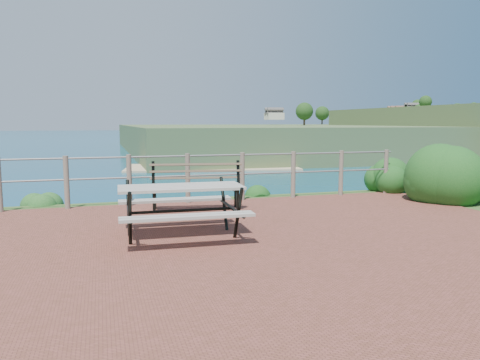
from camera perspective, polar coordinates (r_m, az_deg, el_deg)
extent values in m
cube|color=brown|center=(6.36, -0.89, -7.91)|extent=(10.00, 7.00, 0.12)
plane|color=#146D7A|center=(205.93, -16.24, 6.35)|extent=(1200.00, 1200.00, 0.00)
cylinder|color=#6B5B4C|center=(9.36, -20.38, -0.27)|extent=(0.10, 0.10, 1.00)
cylinder|color=#6B5B4C|center=(9.35, -13.34, -0.02)|extent=(0.10, 0.10, 1.00)
cylinder|color=#6B5B4C|center=(9.48, -6.39, 0.22)|extent=(0.10, 0.10, 1.00)
cylinder|color=#6B5B4C|center=(9.75, 0.28, 0.45)|extent=(0.10, 0.10, 1.00)
cylinder|color=#6B5B4C|center=(10.14, 6.51, 0.66)|extent=(0.10, 0.10, 1.00)
cylinder|color=#6B5B4C|center=(10.64, 12.21, 0.85)|extent=(0.10, 0.10, 1.00)
cylinder|color=#6B5B4C|center=(11.24, 17.36, 1.01)|extent=(0.10, 0.10, 1.00)
cylinder|color=slate|center=(9.44, -6.43, 2.93)|extent=(9.40, 0.04, 0.04)
cylinder|color=slate|center=(9.48, -6.39, 0.52)|extent=(9.40, 0.04, 0.04)
cube|color=#3B5329|center=(258.35, 16.73, 5.09)|extent=(260.00, 180.00, 12.00)
cube|color=#9B978B|center=(6.64, -7.22, -0.89)|extent=(1.75, 0.77, 0.04)
cube|color=#9B978B|center=(6.69, -7.18, -3.33)|extent=(1.74, 0.31, 0.04)
cube|color=#9B978B|center=(6.69, -7.18, -3.33)|extent=(1.74, 0.31, 0.04)
cylinder|color=black|center=(6.70, -7.17, -3.74)|extent=(1.49, 0.09, 0.04)
cube|color=brown|center=(8.74, -5.40, -0.65)|extent=(1.70, 0.67, 0.04)
cube|color=brown|center=(8.71, -5.43, 1.24)|extent=(1.65, 0.38, 0.38)
cube|color=black|center=(8.77, -5.39, -2.12)|extent=(0.06, 0.07, 0.46)
cube|color=black|center=(8.77, -5.39, -2.12)|extent=(0.06, 0.07, 0.46)
cube|color=black|center=(8.77, -5.39, -2.12)|extent=(0.06, 0.07, 0.46)
cube|color=black|center=(8.77, -5.39, -2.12)|extent=(0.06, 0.07, 0.46)
ellipsoid|color=#164919|center=(10.71, 24.48, -2.40)|extent=(1.60, 1.60, 2.26)
ellipsoid|color=#164919|center=(11.65, 17.13, -1.36)|extent=(0.96, 0.96, 1.37)
ellipsoid|color=#1B4A1D|center=(10.32, -22.91, -2.66)|extent=(0.69, 0.69, 0.39)
ellipsoid|color=#164919|center=(10.77, 2.81, -1.72)|extent=(0.76, 0.76, 0.50)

